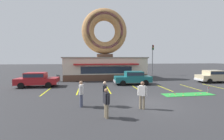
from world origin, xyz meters
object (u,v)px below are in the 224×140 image
(golf_ball, at_px, (177,95))
(putting_flag_pin, at_px, (208,89))
(trash_bin, at_px, (58,78))
(car_teal, at_px, (133,77))
(pedestrian_leather_jacket_man, at_px, (105,92))
(pedestrian_hooded_kid, at_px, (81,92))
(car_champagne, at_px, (214,76))
(traffic_light_pole, at_px, (153,56))
(pedestrian_clipboard_woman, at_px, (106,102))
(pedestrian_blue_sweater_man, at_px, (142,94))
(car_red, at_px, (37,79))

(golf_ball, relative_size, putting_flag_pin, 0.08)
(trash_bin, bearing_deg, car_teal, -20.68)
(putting_flag_pin, distance_m, pedestrian_leather_jacket_man, 9.79)
(pedestrian_hooded_kid, bearing_deg, car_champagne, 24.65)
(putting_flag_pin, height_order, car_teal, car_teal)
(pedestrian_leather_jacket_man, bearing_deg, traffic_light_pole, 58.21)
(putting_flag_pin, bearing_deg, car_champagne, 44.58)
(pedestrian_hooded_kid, distance_m, trash_bin, 11.99)
(pedestrian_clipboard_woman, bearing_deg, trash_bin, 111.04)
(golf_ball, height_order, traffic_light_pole, traffic_light_pole)
(car_champagne, bearing_deg, pedestrian_leather_jacket_man, -152.91)
(trash_bin, bearing_deg, golf_ball, -39.61)
(pedestrian_hooded_kid, bearing_deg, car_teal, 53.46)
(golf_ball, relative_size, pedestrian_clipboard_woman, 0.03)
(car_teal, bearing_deg, pedestrian_hooded_kid, -126.54)
(car_teal, relative_size, trash_bin, 4.71)
(car_champagne, height_order, trash_bin, car_champagne)
(car_teal, xyz_separation_m, pedestrian_hooded_kid, (-5.76, -7.78, 0.07))
(pedestrian_clipboard_woman, relative_size, traffic_light_pole, 0.27)
(traffic_light_pole, bearing_deg, car_champagne, -66.39)
(car_teal, xyz_separation_m, traffic_light_pole, (6.70, 9.76, 2.84))
(pedestrian_blue_sweater_man, height_order, pedestrian_hooded_kid, pedestrian_blue_sweater_man)
(putting_flag_pin, xyz_separation_m, car_champagne, (5.71, 5.62, 0.43))
(pedestrian_leather_jacket_man, relative_size, traffic_light_pole, 0.29)
(golf_ball, height_order, putting_flag_pin, putting_flag_pin)
(pedestrian_blue_sweater_man, distance_m, traffic_light_pole, 20.66)
(pedestrian_leather_jacket_man, height_order, pedestrian_clipboard_woman, pedestrian_leather_jacket_man)
(pedestrian_leather_jacket_man, bearing_deg, golf_ball, 16.34)
(pedestrian_hooded_kid, bearing_deg, traffic_light_pole, 54.61)
(putting_flag_pin, height_order, traffic_light_pole, traffic_light_pole)
(pedestrian_leather_jacket_man, bearing_deg, pedestrian_blue_sweater_man, -21.98)
(pedestrian_hooded_kid, bearing_deg, car_red, 124.13)
(car_teal, relative_size, pedestrian_leather_jacket_man, 2.77)
(pedestrian_leather_jacket_man, distance_m, trash_bin, 12.64)
(golf_ball, relative_size, trash_bin, 0.04)
(car_champagne, distance_m, pedestrian_hooded_kid, 18.45)
(golf_ball, xyz_separation_m, pedestrian_leather_jacket_man, (-6.34, -1.86, 0.87))
(pedestrian_blue_sweater_man, bearing_deg, pedestrian_leather_jacket_man, 158.02)
(car_champagne, bearing_deg, car_teal, 179.55)
(pedestrian_hooded_kid, relative_size, pedestrian_leather_jacket_man, 1.03)
(pedestrian_hooded_kid, bearing_deg, pedestrian_clipboard_woman, -55.77)
(putting_flag_pin, height_order, pedestrian_leather_jacket_man, pedestrian_leather_jacket_man)
(golf_ball, distance_m, pedestrian_clipboard_woman, 7.55)
(golf_ball, xyz_separation_m, pedestrian_hooded_kid, (-7.87, -1.76, 0.90))
(car_teal, relative_size, traffic_light_pole, 0.79)
(putting_flag_pin, height_order, car_champagne, car_champagne)
(pedestrian_hooded_kid, relative_size, trash_bin, 1.75)
(golf_ball, xyz_separation_m, putting_flag_pin, (3.19, 0.31, 0.39))
(car_champagne, height_order, pedestrian_hooded_kid, pedestrian_hooded_kid)
(car_teal, height_order, traffic_light_pole, traffic_light_pole)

